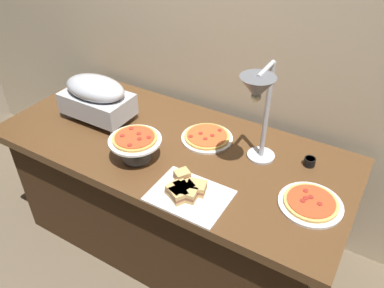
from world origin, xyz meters
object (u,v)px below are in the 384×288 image
pizza_plate_center (311,203)px  sandwich_platter (186,191)px  chafing_dish (97,96)px  pizza_plate_raised_stand (135,141)px  pizza_plate_front (207,137)px  heat_lamp (259,97)px  sauce_cup_near (310,162)px

pizza_plate_center → sandwich_platter: sandwich_platter is taller
chafing_dish → pizza_plate_raised_stand: bearing=-25.2°
sandwich_platter → pizza_plate_front: bearing=107.0°
chafing_dish → sandwich_platter: (0.76, -0.29, -0.12)m
chafing_dish → heat_lamp: bearing=0.4°
pizza_plate_raised_stand → sauce_cup_near: 0.86m
chafing_dish → sandwich_platter: size_ratio=1.14×
pizza_plate_front → pizza_plate_raised_stand: bearing=-124.1°
heat_lamp → sandwich_platter: size_ratio=1.51×
pizza_plate_front → pizza_plate_center: (0.63, -0.20, -0.00)m
pizza_plate_raised_stand → sandwich_platter: size_ratio=0.75×
pizza_plate_raised_stand → sauce_cup_near: size_ratio=4.63×
chafing_dish → pizza_plate_front: (0.63, 0.13, -0.13)m
pizza_plate_raised_stand → pizza_plate_front: bearing=55.9°
pizza_plate_front → sauce_cup_near: (0.54, 0.06, 0.01)m
chafing_dish → heat_lamp: size_ratio=0.75×
pizza_plate_front → sandwich_platter: 0.45m
heat_lamp → sandwich_platter: 0.52m
pizza_plate_front → pizza_plate_center: bearing=-18.0°
pizza_plate_center → sandwich_platter: (-0.49, -0.22, 0.01)m
pizza_plate_center → pizza_plate_raised_stand: size_ratio=1.07×
pizza_plate_front → pizza_plate_center: same height
heat_lamp → chafing_dish: bearing=-179.6°
pizza_plate_raised_stand → sandwich_platter: (0.35, -0.10, -0.08)m
pizza_plate_front → pizza_plate_center: 0.66m
pizza_plate_raised_stand → heat_lamp: bearing=20.7°
chafing_dish → pizza_plate_front: chafing_dish is taller
pizza_plate_center → pizza_plate_raised_stand: pizza_plate_raised_stand is taller
heat_lamp → pizza_plate_front: heat_lamp is taller
chafing_dish → sandwich_platter: chafing_dish is taller
heat_lamp → pizza_plate_center: 0.51m
sandwich_platter → sauce_cup_near: sandwich_platter is taller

